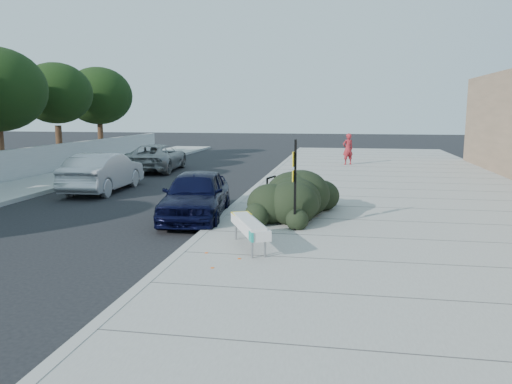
# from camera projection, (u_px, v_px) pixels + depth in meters

# --- Properties ---
(ground) EXTENTS (120.00, 120.00, 0.00)m
(ground) POSITION_uv_depth(u_px,v_px,m) (205.00, 236.00, 12.96)
(ground) COLOR black
(ground) RESTS_ON ground
(sidewalk_near) EXTENTS (11.20, 50.00, 0.15)m
(sidewalk_near) POSITION_uv_depth(u_px,v_px,m) (405.00, 205.00, 16.86)
(sidewalk_near) COLOR gray
(sidewalk_near) RESTS_ON ground
(sidewalk_far) EXTENTS (3.00, 50.00, 0.15)m
(sidewalk_far) POSITION_uv_depth(u_px,v_px,m) (4.00, 193.00, 19.41)
(sidewalk_far) COLOR gray
(sidewalk_far) RESTS_ON ground
(curb_near) EXTENTS (0.22, 50.00, 0.17)m
(curb_near) POSITION_uv_depth(u_px,v_px,m) (243.00, 200.00, 17.80)
(curb_near) COLOR #9E9E99
(curb_near) RESTS_ON ground
(curb_far) EXTENTS (0.22, 50.00, 0.17)m
(curb_far) POSITION_uv_depth(u_px,v_px,m) (39.00, 193.00, 19.16)
(curb_far) COLOR #9E9E99
(curb_far) RESTS_ON ground
(tree_far_e) EXTENTS (4.00, 4.00, 5.90)m
(tree_far_e) POSITION_uv_depth(u_px,v_px,m) (56.00, 94.00, 28.01)
(tree_far_e) COLOR #332114
(tree_far_e) RESTS_ON ground
(tree_far_f) EXTENTS (4.40, 4.40, 6.07)m
(tree_far_f) POSITION_uv_depth(u_px,v_px,m) (99.00, 96.00, 32.87)
(tree_far_f) COLOR #332114
(tree_far_f) RESTS_ON ground
(bench) EXTENTS (1.25, 2.12, 0.64)m
(bench) POSITION_uv_depth(u_px,v_px,m) (249.00, 226.00, 11.22)
(bench) COLOR gray
(bench) RESTS_ON sidewalk_near
(bike_rack) EXTENTS (0.23, 0.66, 0.99)m
(bike_rack) POSITION_uv_depth(u_px,v_px,m) (271.00, 189.00, 16.03)
(bike_rack) COLOR black
(bike_rack) RESTS_ON sidewalk_near
(sign_post) EXTENTS (0.10, 0.27, 2.36)m
(sign_post) POSITION_uv_depth(u_px,v_px,m) (295.00, 179.00, 12.72)
(sign_post) COLOR black
(sign_post) RESTS_ON sidewalk_near
(hedge) EXTENTS (3.27, 4.44, 1.50)m
(hedge) POSITION_uv_depth(u_px,v_px,m) (296.00, 189.00, 14.88)
(hedge) COLOR black
(hedge) RESTS_ON sidewalk_near
(sedan_navy) EXTENTS (2.24, 4.52, 1.48)m
(sedan_navy) POSITION_uv_depth(u_px,v_px,m) (196.00, 195.00, 14.89)
(sedan_navy) COLOR black
(sedan_navy) RESTS_ON ground
(wagon_silver) EXTENTS (1.85, 4.80, 1.56)m
(wagon_silver) POSITION_uv_depth(u_px,v_px,m) (104.00, 172.00, 20.08)
(wagon_silver) COLOR #ADAEB2
(wagon_silver) RESTS_ON ground
(suv_silver) EXTENTS (2.87, 5.42, 1.45)m
(suv_silver) POSITION_uv_depth(u_px,v_px,m) (156.00, 157.00, 27.00)
(suv_silver) COLOR gray
(suv_silver) RESTS_ON ground
(pedestrian) EXTENTS (0.78, 0.70, 1.80)m
(pedestrian) POSITION_uv_depth(u_px,v_px,m) (348.00, 149.00, 28.72)
(pedestrian) COLOR maroon
(pedestrian) RESTS_ON sidewalk_near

